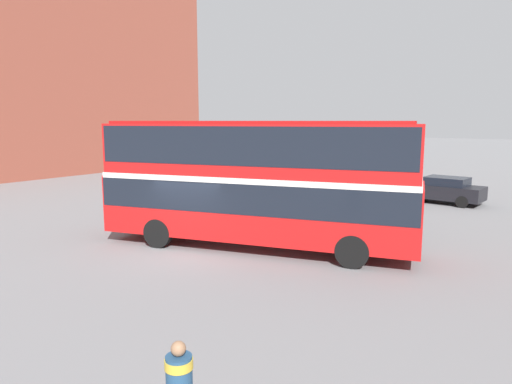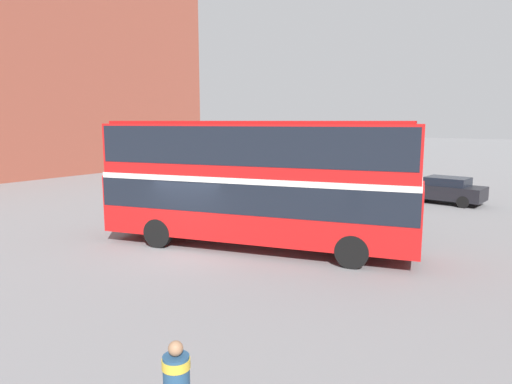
{
  "view_description": "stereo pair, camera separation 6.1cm",
  "coord_description": "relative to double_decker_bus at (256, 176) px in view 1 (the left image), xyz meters",
  "views": [
    {
      "loc": [
        11.08,
        -11.56,
        4.65
      ],
      "look_at": [
        1.7,
        1.81,
        2.09
      ],
      "focal_mm": 32.0,
      "sensor_mm": 36.0,
      "label": 1
    },
    {
      "loc": [
        11.13,
        -11.53,
        4.65
      ],
      "look_at": [
        1.7,
        1.81,
        2.09
      ],
      "focal_mm": 32.0,
      "sensor_mm": 36.0,
      "label": 2
    }
  ],
  "objects": [
    {
      "name": "parked_car_kerb_near",
      "position": [
        3.41,
        13.78,
        -1.9
      ],
      "size": [
        4.4,
        2.28,
        1.5
      ],
      "rotation": [
        0.0,
        0.0,
        3.05
      ],
      "color": "black",
      "rests_on": "ground_plane"
    },
    {
      "name": "pedestrian_foreground",
      "position": [
        5.1,
        -9.15,
        -1.68
      ],
      "size": [
        0.56,
        0.56,
        1.62
      ],
      "rotation": [
        0.0,
        0.0,
        4.04
      ],
      "color": "#232328",
      "rests_on": "ground_plane"
    },
    {
      "name": "double_decker_bus",
      "position": [
        0.0,
        0.0,
        0.0
      ],
      "size": [
        11.73,
        5.51,
        4.65
      ],
      "rotation": [
        0.0,
        0.0,
        0.27
      ],
      "color": "red",
      "rests_on": "ground_plane"
    },
    {
      "name": "ground_plane",
      "position": [
        -1.7,
        -1.81,
        -2.68
      ],
      "size": [
        240.0,
        240.0,
        0.0
      ],
      "primitive_type": "plane",
      "color": "slate"
    },
    {
      "name": "building_row_left",
      "position": [
        -30.06,
        7.41,
        6.51
      ],
      "size": [
        9.25,
        36.12,
        18.34
      ],
      "color": "brown",
      "rests_on": "ground_plane"
    }
  ]
}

